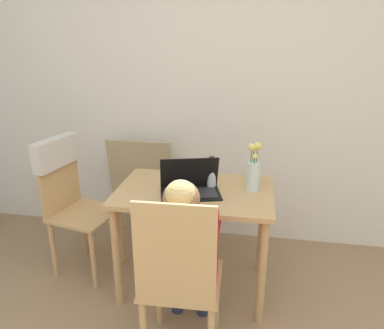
# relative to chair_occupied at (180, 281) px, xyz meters

# --- Properties ---
(wall_back) EXTENTS (6.40, 0.05, 2.50)m
(wall_back) POSITION_rel_chair_occupied_xyz_m (0.08, 1.40, 0.75)
(wall_back) COLOR white
(wall_back) RESTS_ON ground_plane
(dining_table) EXTENTS (0.99, 0.64, 0.72)m
(dining_table) POSITION_rel_chair_occupied_xyz_m (-0.03, 0.63, 0.11)
(dining_table) COLOR tan
(dining_table) RESTS_ON ground_plane
(chair_occupied) EXTENTS (0.41, 0.41, 0.98)m
(chair_occupied) POSITION_rel_chair_occupied_xyz_m (0.00, 0.00, 0.00)
(chair_occupied) COLOR tan
(chair_occupied) RESTS_ON ground_plane
(chair_spare) EXTENTS (0.50, 0.48, 0.99)m
(chair_spare) POSITION_rel_chair_occupied_xyz_m (-0.95, 0.71, 0.16)
(chair_spare) COLOR tan
(chair_spare) RESTS_ON ground_plane
(person_seated) EXTENTS (0.37, 0.43, 1.01)m
(person_seated) POSITION_rel_chair_occupied_xyz_m (-0.00, 0.12, 0.15)
(person_seated) COLOR red
(person_seated) RESTS_ON ground_plane
(laptop) EXTENTS (0.41, 0.32, 0.22)m
(laptop) POSITION_rel_chair_occupied_xyz_m (-0.05, 0.58, 0.27)
(laptop) COLOR black
(laptop) RESTS_ON dining_table
(flower_vase) EXTENTS (0.08, 0.08, 0.31)m
(flower_vase) POSITION_rel_chair_occupied_xyz_m (0.33, 0.69, 0.35)
(flower_vase) COLOR silver
(flower_vase) RESTS_ON dining_table
(water_bottle) EXTENTS (0.06, 0.06, 0.21)m
(water_bottle) POSITION_rel_chair_occupied_xyz_m (0.07, 0.69, 0.32)
(water_bottle) COLOR silver
(water_bottle) RESTS_ON dining_table
(cardboard_panel) EXTENTS (0.54, 0.13, 0.85)m
(cardboard_panel) POSITION_rel_chair_occupied_xyz_m (-0.60, 1.28, -0.07)
(cardboard_panel) COLOR tan
(cardboard_panel) RESTS_ON ground_plane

